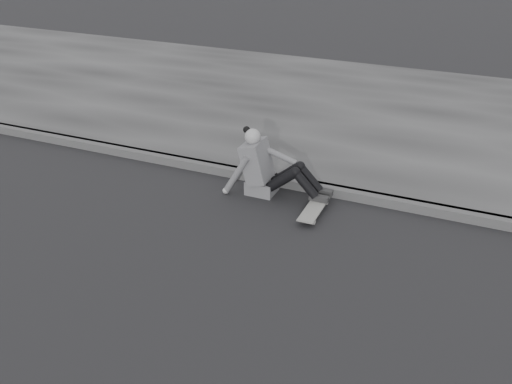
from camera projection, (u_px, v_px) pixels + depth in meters
ground at (260, 317)px, 5.25m from camera, size 80.00×80.00×0.00m
curb at (338, 192)px, 7.32m from camera, size 24.00×0.16×0.12m
sidewalk at (386, 116)px, 9.78m from camera, size 24.00×6.00×0.12m
skateboard at (315, 208)px, 6.92m from camera, size 0.20×0.78×0.09m
seated_woman at (267, 168)px, 7.24m from camera, size 1.38×0.46×0.88m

